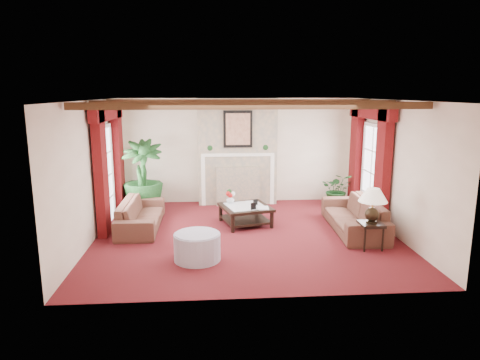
{
  "coord_description": "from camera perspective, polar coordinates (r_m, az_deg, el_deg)",
  "views": [
    {
      "loc": [
        -0.73,
        -8.29,
        2.86
      ],
      "look_at": [
        -0.09,
        0.4,
        1.06
      ],
      "focal_mm": 32.0,
      "sensor_mm": 36.0,
      "label": 1
    }
  ],
  "objects": [
    {
      "name": "small_plant",
      "position": [
        11.12,
        12.83,
        -1.73
      ],
      "size": [
        1.2,
        1.24,
        0.67
      ],
      "primitive_type": "imported",
      "rotation": [
        0.0,
        0.0,
        -0.26
      ],
      "color": "black",
      "rests_on": "ground"
    },
    {
      "name": "curtains_left",
      "position": [
        9.53,
        -17.36,
        9.31
      ],
      "size": [
        0.2,
        2.4,
        2.55
      ],
      "primitive_type": null,
      "color": "#45090A",
      "rests_on": "ground"
    },
    {
      "name": "french_door_right",
      "position": [
        10.02,
        17.6,
        6.98
      ],
      "size": [
        0.1,
        1.1,
        2.16
      ],
      "primitive_type": null,
      "color": "white",
      "rests_on": "ground"
    },
    {
      "name": "right_wall",
      "position": [
        9.21,
        19.74,
        1.57
      ],
      "size": [
        0.02,
        5.5,
        2.7
      ],
      "primitive_type": "cube",
      "color": "beige",
      "rests_on": "ground"
    },
    {
      "name": "side_table",
      "position": [
        8.34,
        17.01,
        -7.1
      ],
      "size": [
        0.46,
        0.46,
        0.49
      ],
      "primitive_type": null,
      "rotation": [
        0.0,
        0.0,
        0.1
      ],
      "color": "black",
      "rests_on": "ground"
    },
    {
      "name": "flower_vase",
      "position": [
        9.56,
        -1.3,
        -2.6
      ],
      "size": [
        0.22,
        0.22,
        0.18
      ],
      "primitive_type": "imported",
      "rotation": [
        0.0,
        0.0,
        0.1
      ],
      "color": "silver",
      "rests_on": "coffee_table"
    },
    {
      "name": "photo_frame_b",
      "position": [
        9.39,
        2.07,
        -2.99
      ],
      "size": [
        0.11,
        0.06,
        0.14
      ],
      "primitive_type": null,
      "rotation": [
        0.0,
        0.0,
        0.34
      ],
      "color": "black",
      "rests_on": "coffee_table"
    },
    {
      "name": "book",
      "position": [
        9.1,
        2.41,
        -2.91
      ],
      "size": [
        0.23,
        0.04,
        0.31
      ],
      "primitive_type": "imported",
      "rotation": [
        0.0,
        0.0,
        -0.05
      ],
      "color": "black",
      "rests_on": "coffee_table"
    },
    {
      "name": "back_wall",
      "position": [
        11.16,
        -0.42,
        3.92
      ],
      "size": [
        6.0,
        0.02,
        2.7
      ],
      "primitive_type": "cube",
      "color": "beige",
      "rests_on": "ground"
    },
    {
      "name": "floor",
      "position": [
        8.8,
        0.78,
        -7.28
      ],
      "size": [
        6.0,
        6.0,
        0.0
      ],
      "primitive_type": "plane",
      "color": "#450F0C",
      "rests_on": "ground"
    },
    {
      "name": "sofa_right",
      "position": [
        9.25,
        14.97,
        -3.88
      ],
      "size": [
        2.31,
        0.85,
        0.88
      ],
      "primitive_type": "imported",
      "rotation": [
        0.0,
        0.0,
        -1.61
      ],
      "color": "black",
      "rests_on": "ground"
    },
    {
      "name": "coffee_table",
      "position": [
        9.4,
        0.74,
        -4.71
      ],
      "size": [
        1.23,
        1.23,
        0.41
      ],
      "primitive_type": null,
      "rotation": [
        0.0,
        0.0,
        0.26
      ],
      "color": "black",
      "rests_on": "ground"
    },
    {
      "name": "ottoman",
      "position": [
        7.5,
        -5.73,
        -8.87
      ],
      "size": [
        0.8,
        0.8,
        0.47
      ],
      "primitive_type": "cylinder",
      "color": "#AEABC2",
      "rests_on": "ground"
    },
    {
      "name": "ceiling_beams",
      "position": [
        8.32,
        0.83,
        10.18
      ],
      "size": [
        6.0,
        3.0,
        0.12
      ],
      "primitive_type": null,
      "color": "#392412",
      "rests_on": "ceiling"
    },
    {
      "name": "potted_palm",
      "position": [
        10.59,
        -12.8,
        -1.55
      ],
      "size": [
        1.18,
        1.86,
        0.97
      ],
      "primitive_type": "imported",
      "rotation": [
        0.0,
        0.0,
        0.06
      ],
      "color": "black",
      "rests_on": "ground"
    },
    {
      "name": "sofa_left",
      "position": [
        9.35,
        -13.09,
        -3.88
      ],
      "size": [
        2.04,
        0.61,
        0.8
      ],
      "primitive_type": "imported",
      "rotation": [
        0.0,
        0.0,
        1.57
      ],
      "color": "black",
      "rests_on": "ground"
    },
    {
      "name": "left_wall",
      "position": [
        8.73,
        -19.23,
        1.07
      ],
      "size": [
        0.02,
        5.5,
        2.7
      ],
      "primitive_type": "cube",
      "color": "beige",
      "rests_on": "ground"
    },
    {
      "name": "curtains_right",
      "position": [
        9.96,
        17.15,
        9.4
      ],
      "size": [
        0.2,
        2.4,
        2.55
      ],
      "primitive_type": null,
      "color": "#45090A",
      "rests_on": "ground"
    },
    {
      "name": "photo_frame_a",
      "position": [
        9.03,
        1.79,
        -3.54
      ],
      "size": [
        0.12,
        0.05,
        0.16
      ],
      "primitive_type": null,
      "rotation": [
        0.0,
        0.0,
        0.31
      ],
      "color": "black",
      "rests_on": "coffee_table"
    },
    {
      "name": "fireplace",
      "position": [
        10.86,
        -0.37,
        10.85
      ],
      "size": [
        2.0,
        0.52,
        2.7
      ],
      "primitive_type": null,
      "color": "tan",
      "rests_on": "ground"
    },
    {
      "name": "french_door_left",
      "position": [
        9.58,
        -17.85,
        6.77
      ],
      "size": [
        0.1,
        1.1,
        2.16
      ],
      "primitive_type": null,
      "color": "white",
      "rests_on": "ground"
    },
    {
      "name": "table_lamp",
      "position": [
        8.18,
        17.25,
        -3.24
      ],
      "size": [
        0.53,
        0.53,
        0.67
      ],
      "primitive_type": null,
      "color": "black",
      "rests_on": "side_table"
    },
    {
      "name": "ceiling",
      "position": [
        8.32,
        0.83,
        10.59
      ],
      "size": [
        6.0,
        6.0,
        0.0
      ],
      "primitive_type": "plane",
      "rotation": [
        3.14,
        0.0,
        0.0
      ],
      "color": "white",
      "rests_on": "floor"
    }
  ]
}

